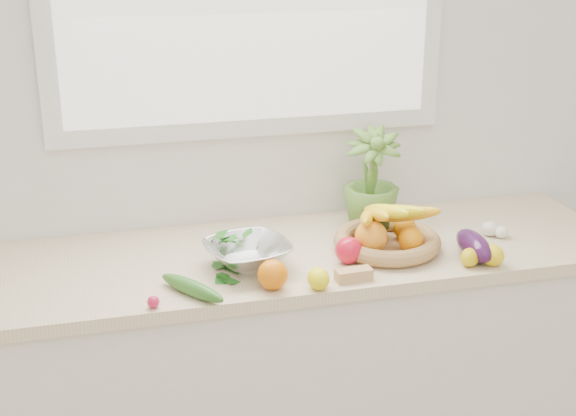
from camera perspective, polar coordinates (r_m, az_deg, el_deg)
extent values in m
cube|color=white|center=(2.63, -2.82, 8.40)|extent=(4.50, 0.02, 2.70)
cube|color=silver|center=(2.71, -1.15, -12.32)|extent=(2.20, 0.58, 0.86)
cube|color=beige|center=(2.50, -1.23, -3.60)|extent=(2.24, 0.62, 0.04)
sphere|color=orange|center=(2.24, -1.10, -4.76)|extent=(0.11, 0.11, 0.09)
ellipsoid|color=#FBEB0D|center=(2.25, 2.18, -5.04)|extent=(0.06, 0.08, 0.06)
ellipsoid|color=gold|center=(2.45, 12.81, -3.43)|extent=(0.09, 0.09, 0.06)
ellipsoid|color=yellow|center=(2.47, 14.27, -3.25)|extent=(0.09, 0.10, 0.07)
sphere|color=red|center=(2.41, 4.34, -3.02)|extent=(0.08, 0.08, 0.08)
cube|color=tan|center=(2.31, 4.69, -4.74)|extent=(0.11, 0.05, 0.03)
ellipsoid|color=beige|center=(2.59, 10.05, -2.07)|extent=(0.05, 0.05, 0.04)
ellipsoid|color=white|center=(2.69, 14.18, -1.44)|extent=(0.06, 0.06, 0.05)
ellipsoid|color=white|center=(2.68, 14.91, -1.67)|extent=(0.06, 0.06, 0.04)
ellipsoid|color=#300E36|center=(2.50, 13.07, -2.62)|extent=(0.08, 0.20, 0.08)
ellipsoid|color=#2B5D1B|center=(2.23, -6.84, -5.66)|extent=(0.18, 0.22, 0.04)
sphere|color=#CC1944|center=(2.18, -9.55, -6.60)|extent=(0.04, 0.04, 0.03)
imported|color=#588731|center=(2.67, 5.96, 2.14)|extent=(0.22, 0.22, 0.34)
cylinder|color=tan|center=(2.53, 7.04, -2.83)|extent=(0.35, 0.35, 0.01)
torus|color=tan|center=(2.52, 7.06, -2.33)|extent=(0.41, 0.41, 0.05)
sphere|color=orange|center=(2.46, 5.93, -2.04)|extent=(0.12, 0.12, 0.10)
sphere|color=orange|center=(2.48, 8.72, -2.23)|extent=(0.10, 0.10, 0.08)
sphere|color=orange|center=(2.58, 8.28, -1.39)|extent=(0.09, 0.09, 0.07)
ellipsoid|color=black|center=(2.56, 6.32, -1.07)|extent=(0.10, 0.10, 0.10)
ellipsoid|color=yellow|center=(2.45, 5.61, -0.72)|extent=(0.12, 0.22, 0.10)
ellipsoid|color=yellow|center=(2.46, 6.29, -0.38)|extent=(0.05, 0.22, 0.10)
ellipsoid|color=#FEEF15|center=(2.47, 7.03, -0.22)|extent=(0.10, 0.23, 0.10)
ellipsoid|color=yellow|center=(2.49, 7.67, -0.25)|extent=(0.16, 0.21, 0.10)
ellipsoid|color=#F4AE14|center=(2.50, 8.42, -0.45)|extent=(0.20, 0.16, 0.10)
cylinder|color=white|center=(2.38, -2.88, -4.07)|extent=(0.12, 0.12, 0.02)
imported|color=silver|center=(2.37, -2.90, -3.18)|extent=(0.29, 0.29, 0.06)
ellipsoid|color=#225D17|center=(2.35, -2.91, -2.34)|extent=(0.22, 0.22, 0.08)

